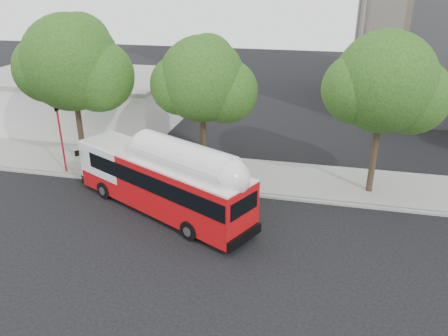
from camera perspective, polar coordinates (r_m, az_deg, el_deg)
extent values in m
plane|color=black|center=(22.37, -4.23, -7.44)|extent=(120.00, 120.00, 0.00)
cube|color=gray|center=(27.90, -0.38, -0.60)|extent=(60.00, 5.00, 0.15)
cube|color=gray|center=(25.62, -1.72, -2.92)|extent=(60.00, 0.30, 0.15)
cube|color=maroon|center=(26.46, -8.02, -2.24)|extent=(10.00, 0.32, 0.16)
cylinder|color=#2D2116|center=(29.28, -18.37, 5.57)|extent=(0.36, 0.36, 6.08)
sphere|color=#1D3F12|center=(28.41, -19.36, 12.86)|extent=(5.80, 5.80, 5.80)
sphere|color=#1D3F12|center=(27.92, -16.09, 11.49)|extent=(4.35, 4.35, 4.35)
cylinder|color=#2D2116|center=(26.70, -2.74, 4.36)|extent=(0.36, 0.36, 5.44)
sphere|color=#1D3F12|center=(25.78, -2.89, 11.51)|extent=(5.00, 5.00, 5.00)
sphere|color=#1D3F12|center=(25.80, 0.25, 9.99)|extent=(3.75, 3.75, 3.75)
cylinder|color=#2D2116|center=(25.76, 19.13, 2.68)|extent=(0.36, 0.36, 5.76)
sphere|color=#1D3F12|center=(24.79, 20.24, 10.47)|extent=(5.40, 5.40, 5.40)
sphere|color=#1D3F12|center=(25.36, 23.31, 8.59)|extent=(4.05, 4.05, 4.05)
cube|color=silver|center=(39.06, -18.34, 8.31)|extent=(16.00, 10.00, 4.00)
cube|color=gray|center=(38.60, -18.74, 11.31)|extent=(16.20, 10.20, 0.30)
cube|color=red|center=(23.10, -8.25, -1.94)|extent=(10.84, 7.11, 2.65)
cube|color=black|center=(22.56, -7.55, -1.01)|extent=(9.89, 6.66, 0.87)
cube|color=white|center=(22.55, -8.45, 1.18)|extent=(10.81, 7.04, 0.09)
cube|color=white|center=(21.22, -5.17, 0.57)|extent=(6.04, 4.29, 0.50)
cube|color=black|center=(27.98, -16.39, -0.68)|extent=(1.40, 1.80, 0.05)
imported|color=navy|center=(27.81, -16.49, 0.14)|extent=(1.20, 1.64, 0.82)
cylinder|color=red|center=(28.99, -20.40, 3.10)|extent=(0.13, 0.13, 4.17)
cube|color=black|center=(28.36, -21.03, 7.24)|extent=(0.05, 0.42, 0.26)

